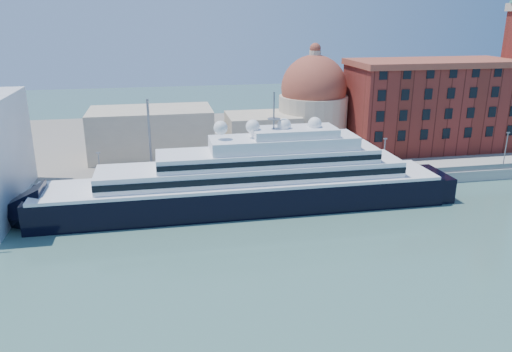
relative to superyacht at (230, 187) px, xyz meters
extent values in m
plane|color=#3A645B|center=(5.23, -23.00, -4.58)|extent=(400.00, 400.00, 0.00)
cube|color=gray|center=(5.23, 11.00, -3.33)|extent=(180.00, 10.00, 2.50)
cube|color=slate|center=(5.23, 52.00, -3.58)|extent=(260.00, 72.00, 2.00)
cube|color=slate|center=(5.23, 6.50, -1.48)|extent=(180.00, 0.10, 1.20)
cube|color=black|center=(2.42, 0.00, -2.36)|extent=(78.67, 12.10, 6.56)
cone|color=black|center=(-38.94, 0.00, -2.36)|extent=(10.09, 12.10, 12.10)
cube|color=black|center=(41.75, 0.00, -2.56)|extent=(6.05, 11.09, 6.05)
cube|color=white|center=(2.42, 0.00, 1.17)|extent=(76.65, 12.30, 0.61)
cube|color=white|center=(4.43, 0.00, 2.99)|extent=(58.50, 10.09, 3.03)
cube|color=black|center=(4.43, -5.04, 2.99)|extent=(58.50, 0.15, 1.21)
cube|color=white|center=(7.46, 0.00, 5.81)|extent=(42.36, 9.08, 2.62)
cube|color=white|center=(10.48, 0.00, 8.33)|extent=(28.24, 8.07, 2.42)
cube|color=white|center=(12.50, 0.00, 10.35)|extent=(16.14, 7.06, 1.61)
cylinder|color=slate|center=(8.47, 0.00, 14.59)|extent=(0.30, 0.30, 7.06)
sphere|color=white|center=(-1.62, 0.00, 11.76)|extent=(2.62, 2.62, 2.62)
sphere|color=white|center=(4.43, 0.00, 11.76)|extent=(2.62, 2.62, 2.62)
sphere|color=white|center=(10.48, 0.00, 11.76)|extent=(2.62, 2.62, 2.62)
sphere|color=white|center=(16.54, 0.00, 11.76)|extent=(2.62, 2.62, 2.62)
cube|color=white|center=(-27.65, -1.24, -3.96)|extent=(12.58, 5.13, 1.64)
cube|color=white|center=(-25.62, -1.42, -2.63)|extent=(4.29, 2.90, 1.23)
cube|color=maroon|center=(57.23, 29.00, 8.42)|extent=(42.00, 18.00, 22.00)
cube|color=brown|center=(57.23, 29.00, 19.92)|extent=(43.00, 19.00, 1.50)
cylinder|color=beige|center=(27.23, 35.00, 4.42)|extent=(18.00, 18.00, 14.00)
sphere|color=brown|center=(27.23, 35.00, 13.42)|extent=(17.00, 17.00, 17.00)
cylinder|color=beige|center=(27.23, 35.00, 21.42)|extent=(3.00, 3.00, 3.00)
cube|color=beige|center=(13.23, 33.00, 2.42)|extent=(18.00, 14.00, 10.00)
cube|color=beige|center=(-14.77, 35.00, 3.42)|extent=(30.00, 16.00, 12.00)
cylinder|color=slate|center=(-24.77, 8.00, 1.92)|extent=(0.24, 0.24, 8.00)
cube|color=slate|center=(-24.77, 8.00, 6.02)|extent=(0.80, 0.30, 0.25)
cylinder|color=slate|center=(5.23, 8.00, 1.92)|extent=(0.24, 0.24, 8.00)
cube|color=slate|center=(5.23, 8.00, 6.02)|extent=(0.80, 0.30, 0.25)
cylinder|color=slate|center=(35.23, 8.00, 1.92)|extent=(0.24, 0.24, 8.00)
cube|color=slate|center=(35.23, 8.00, 6.02)|extent=(0.80, 0.30, 0.25)
cylinder|color=slate|center=(65.23, 8.00, 1.92)|extent=(0.24, 0.24, 8.00)
cube|color=slate|center=(65.23, 8.00, 6.02)|extent=(0.80, 0.30, 0.25)
cylinder|color=slate|center=(-14.77, 10.00, 6.92)|extent=(0.50, 0.50, 18.00)
camera|label=1|loc=(-12.50, -89.89, 31.87)|focal=35.00mm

